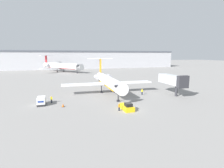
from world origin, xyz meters
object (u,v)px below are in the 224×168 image
airplane_main (108,81)px  worker_on_apron (51,99)px  luggage_cart (41,101)px  pushback_tug (127,107)px  jet_bridge (173,80)px  worker_by_wing (142,92)px  traffic_cone_left (63,105)px  worker_near_tug (119,107)px  airplane_parked_far_left (62,66)px

airplane_main → worker_on_apron: bearing=-157.8°
airplane_main → luggage_cart: airplane_main is taller
pushback_tug → worker_on_apron: worker_on_apron is taller
jet_bridge → worker_on_apron: bearing=178.1°
pushback_tug → worker_by_wing: 15.26m
luggage_cart → jet_bridge: jet_bridge is taller
traffic_cone_left → jet_bridge: jet_bridge is taller
worker_near_tug → worker_by_wing: worker_by_wing is taller
worker_on_apron → airplane_parked_far_left: size_ratio=0.05×
luggage_cart → worker_by_wing: bearing=5.4°
worker_by_wing → worker_on_apron: bearing=-176.7°
pushback_tug → jet_bridge: (18.11, 9.28, 3.82)m
luggage_cart → traffic_cone_left: 5.72m
worker_on_apron → airplane_parked_far_left: (4.16, 79.85, 3.08)m
airplane_main → worker_on_apron: size_ratio=15.58×
luggage_cart → jet_bridge: bearing=0.0°
jet_bridge → worker_by_wing: bearing=163.2°
worker_near_tug → traffic_cone_left: bearing=150.2°
luggage_cart → airplane_parked_far_left: size_ratio=0.09×
airplane_main → worker_near_tug: bearing=-98.4°
traffic_cone_left → jet_bridge: (31.23, 3.08, 4.05)m
pushback_tug → jet_bridge: bearing=27.1°
traffic_cone_left → airplane_parked_far_left: bearing=88.9°
pushback_tug → airplane_main: bearing=87.6°
worker_on_apron → traffic_cone_left: size_ratio=2.20×
airplane_main → worker_by_wing: 10.69m
pushback_tug → worker_by_wing: size_ratio=2.38×
airplane_main → worker_near_tug: airplane_main is taller
traffic_cone_left → jet_bridge: 31.64m
worker_near_tug → traffic_cone_left: (-11.30, 6.47, -0.48)m
worker_on_apron → jet_bridge: 34.02m
airplane_main → luggage_cart: (-18.66, -7.88, -2.76)m
worker_by_wing → worker_on_apron: 25.36m
worker_on_apron → jet_bridge: bearing=-1.9°
traffic_cone_left → jet_bridge: size_ratio=0.08×
worker_near_tug → jet_bridge: (19.94, 9.55, 3.57)m
pushback_tug → worker_near_tug: size_ratio=2.60×
worker_near_tug → airplane_parked_far_left: 91.10m
luggage_cart → worker_by_wing: (27.53, 2.60, -0.00)m
pushback_tug → jet_bridge: 20.70m
pushback_tug → luggage_cart: 20.18m
luggage_cart → worker_on_apron: bearing=27.5°
pushback_tug → worker_near_tug: bearing=-171.8°
luggage_cart → jet_bridge: size_ratio=0.31×
pushback_tug → worker_on_apron: size_ratio=2.43×
luggage_cart → worker_on_apron: luggage_cart is taller
worker_near_tug → worker_on_apron: 17.51m
worker_on_apron → jet_bridge: (33.82, -1.13, 3.50)m
luggage_cart → worker_on_apron: (2.21, 1.15, -0.02)m
worker_near_tug → worker_on_apron: worker_on_apron is taller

